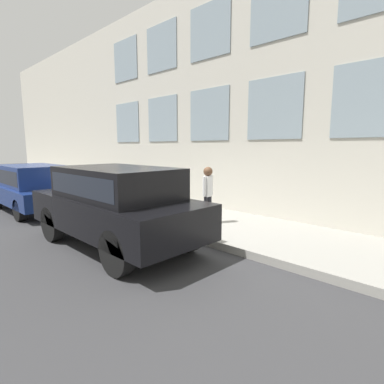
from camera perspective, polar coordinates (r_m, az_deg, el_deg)
ground_plane at (r=7.79m, az=-4.30°, el=-8.16°), size 80.00×80.00×0.00m
sidewalk at (r=8.76m, az=2.87°, el=-5.67°), size 2.91×60.00×0.17m
building_facade at (r=9.89m, az=9.51°, el=18.04°), size 0.33×40.00×7.75m
fire_hydrant at (r=8.23m, az=-2.99°, el=-3.51°), size 0.34×0.46×0.69m
person at (r=8.08m, az=3.03°, el=0.45°), size 0.37×0.25×1.55m
parked_truck_black_near at (r=6.88m, az=-14.34°, el=-1.66°), size 1.95×4.58×1.80m
parked_truck_navy_far at (r=11.87m, az=-28.10°, el=1.22°), size 1.87×4.38×1.61m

